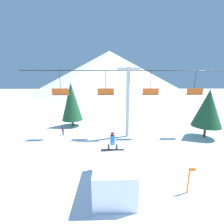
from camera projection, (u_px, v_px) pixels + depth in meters
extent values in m
plane|color=white|center=(119.00, 190.00, 8.99)|extent=(220.00, 220.00, 0.00)
cone|color=silver|center=(109.00, 72.00, 80.94)|extent=(80.32, 80.32, 21.68)
cube|color=white|center=(114.00, 173.00, 9.14)|extent=(2.30, 3.94, 1.89)
cube|color=silver|center=(113.00, 145.00, 10.83)|extent=(2.30, 0.10, 0.06)
cube|color=black|center=(113.00, 150.00, 10.04)|extent=(1.54, 0.26, 0.03)
cylinder|color=black|center=(109.00, 147.00, 9.99)|extent=(0.14, 0.14, 0.37)
cylinder|color=black|center=(117.00, 147.00, 10.01)|extent=(0.14, 0.14, 0.37)
cylinder|color=#1E5693|center=(113.00, 140.00, 9.89)|extent=(0.32, 0.32, 0.65)
sphere|color=maroon|center=(113.00, 134.00, 9.80)|extent=(0.25, 0.25, 0.25)
cylinder|color=#B2B2B7|center=(128.00, 103.00, 16.88)|extent=(0.43, 0.43, 7.91)
cube|color=#B2B2B7|center=(129.00, 69.00, 16.10)|extent=(2.40, 0.24, 0.24)
cylinder|color=black|center=(129.00, 71.00, 16.15)|extent=(23.31, 0.08, 0.08)
cylinder|color=#28282D|center=(60.00, 83.00, 16.24)|extent=(0.06, 0.06, 2.59)
cube|color=#E05619|center=(61.00, 95.00, 16.50)|extent=(1.80, 0.44, 0.08)
cube|color=#E05619|center=(60.00, 92.00, 16.26)|extent=(1.80, 0.08, 0.70)
cylinder|color=#28282D|center=(106.00, 83.00, 16.35)|extent=(0.06, 0.06, 2.59)
cube|color=#E05619|center=(106.00, 95.00, 16.62)|extent=(1.80, 0.44, 0.08)
cube|color=#E05619|center=(106.00, 92.00, 16.37)|extent=(1.80, 0.08, 0.70)
cylinder|color=#28282D|center=(151.00, 83.00, 16.47)|extent=(0.06, 0.06, 2.59)
cube|color=#E05619|center=(150.00, 94.00, 16.74)|extent=(1.80, 0.44, 0.08)
cube|color=#E05619|center=(151.00, 91.00, 16.49)|extent=(1.80, 0.08, 0.70)
cylinder|color=#28282D|center=(195.00, 83.00, 16.59)|extent=(0.06, 0.06, 2.59)
cube|color=#E05619|center=(194.00, 94.00, 16.86)|extent=(1.80, 0.44, 0.08)
cube|color=#E05619|center=(195.00, 91.00, 16.61)|extent=(1.80, 0.08, 0.70)
cylinder|color=#4C3823|center=(205.00, 132.00, 17.28)|extent=(0.27, 0.27, 1.32)
cone|color=#194728|center=(208.00, 108.00, 16.71)|extent=(3.15, 3.15, 4.23)
cylinder|color=#4C3823|center=(73.00, 123.00, 21.65)|extent=(0.31, 0.31, 0.91)
cone|color=#194728|center=(72.00, 102.00, 21.00)|extent=(2.91, 2.91, 5.32)
cylinder|color=orange|center=(188.00, 180.00, 8.64)|extent=(0.10, 0.10, 1.62)
cube|color=orange|center=(193.00, 170.00, 8.50)|extent=(0.36, 0.02, 0.20)
cylinder|color=black|center=(63.00, 133.00, 17.97)|extent=(0.17, 0.17, 0.45)
cylinder|color=#471956|center=(63.00, 129.00, 17.86)|extent=(0.24, 0.24, 0.60)
sphere|color=#232328|center=(63.00, 126.00, 17.78)|extent=(0.18, 0.18, 0.18)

